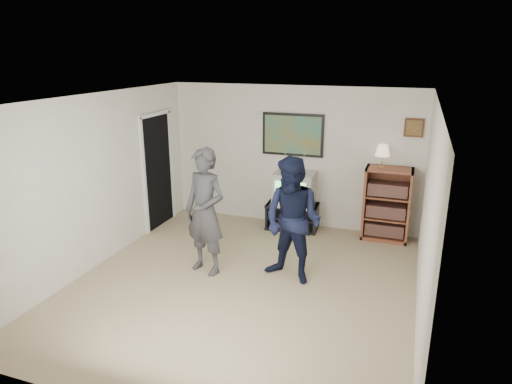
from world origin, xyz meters
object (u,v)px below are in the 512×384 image
Objects in this scene: crt_television at (294,188)px; person_tall at (205,212)px; media_stand at (292,216)px; bookshelf at (387,204)px; person_short at (293,221)px.

person_tall is at bearing -112.67° from crt_television.
bookshelf is (1.60, 0.05, 0.39)m from media_stand.
person_tall reaches higher than person_short.
crt_television is 0.38× the size of person_tall.
media_stand is at bearing 120.71° from person_short.
bookshelf is at bearing 57.03° from person_tall.
bookshelf is at bearing -0.38° from crt_television.
media_stand is 0.54× the size of person_short.
person_tall reaches higher than media_stand.
media_stand is at bearing -178.21° from bookshelf.
bookshelf is (1.57, 0.05, -0.13)m from crt_television.
person_short reaches higher than bookshelf.
bookshelf is 2.23m from person_short.
person_tall reaches higher than crt_television.
person_short reaches higher than crt_television.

